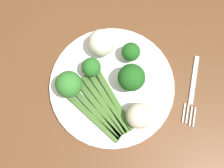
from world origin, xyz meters
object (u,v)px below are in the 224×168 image
(broccoli_near_center, at_px, (91,67))
(broccoli_outer_edge, at_px, (131,52))
(dining_table, at_px, (115,113))
(broccoli_front, at_px, (69,84))
(cauliflower_edge, at_px, (101,43))
(cauliflower_back_right, at_px, (139,116))
(asparagus_bundle, at_px, (102,107))
(fork, at_px, (192,90))
(broccoli_right, at_px, (131,78))
(plate, at_px, (112,85))

(broccoli_near_center, xyz_separation_m, broccoli_outer_edge, (-0.08, -0.05, -0.00))
(dining_table, xyz_separation_m, broccoli_outer_edge, (-0.02, -0.12, 0.16))
(broccoli_front, relative_size, cauliflower_edge, 1.13)
(dining_table, bearing_deg, cauliflower_back_right, 156.36)
(broccoli_near_center, bearing_deg, asparagus_bundle, 114.30)
(cauliflower_edge, distance_m, fork, 0.24)
(broccoli_outer_edge, height_order, cauliflower_edge, cauliflower_edge)
(cauliflower_edge, bearing_deg, broccoli_right, 136.12)
(fork, bearing_deg, dining_table, -66.50)
(dining_table, bearing_deg, broccoli_outer_edge, -98.51)
(asparagus_bundle, distance_m, broccoli_outer_edge, 0.14)
(asparagus_bundle, relative_size, broccoli_near_center, 3.12)
(broccoli_front, distance_m, fork, 0.28)
(broccoli_front, xyz_separation_m, fork, (-0.27, -0.04, -0.05))
(plate, bearing_deg, broccoli_right, -166.28)
(dining_table, distance_m, broccoli_front, 0.20)
(cauliflower_back_right, bearing_deg, plate, -44.51)
(fork, bearing_deg, cauliflower_edge, -102.68)
(broccoli_near_center, relative_size, cauliflower_back_right, 0.95)
(asparagus_bundle, distance_m, broccoli_near_center, 0.09)
(cauliflower_edge, relative_size, cauliflower_back_right, 1.11)
(broccoli_right, distance_m, broccoli_front, 0.13)
(dining_table, relative_size, cauliflower_edge, 22.03)
(broccoli_near_center, relative_size, broccoli_outer_edge, 1.02)
(asparagus_bundle, bearing_deg, plate, -59.98)
(broccoli_right, xyz_separation_m, fork, (-0.14, -0.01, -0.05))
(broccoli_near_center, distance_m, cauliflower_edge, 0.06)
(plate, height_order, cauliflower_back_right, cauliflower_back_right)
(broccoli_near_center, bearing_deg, broccoli_right, 171.32)
(asparagus_bundle, bearing_deg, cauliflower_edge, -36.21)
(plate, height_order, broccoli_front, broccoli_front)
(broccoli_near_center, bearing_deg, dining_table, 133.89)
(dining_table, height_order, broccoli_front, broccoli_front)
(broccoli_front, xyz_separation_m, cauliflower_edge, (-0.05, -0.11, -0.01))
(broccoli_outer_edge, relative_size, fork, 0.31)
(broccoli_front, bearing_deg, broccoli_right, -165.02)
(broccoli_near_center, bearing_deg, fork, 178.93)
(plate, relative_size, broccoli_right, 3.93)
(cauliflower_edge, relative_size, fork, 0.37)
(cauliflower_edge, bearing_deg, plate, 113.92)
(plate, distance_m, cauliflower_edge, 0.10)
(fork, bearing_deg, cauliflower_back_right, -50.67)
(broccoli_near_center, xyz_separation_m, cauliflower_back_right, (-0.12, 0.09, -0.00))
(broccoli_near_center, height_order, cauliflower_back_right, cauliflower_back_right)
(asparagus_bundle, xyz_separation_m, cauliflower_edge, (0.02, -0.14, 0.02))
(dining_table, bearing_deg, plate, -71.82)
(broccoli_outer_edge, xyz_separation_m, cauliflower_edge, (0.07, -0.01, 0.00))
(cauliflower_edge, distance_m, cauliflower_back_right, 0.18)
(cauliflower_back_right, bearing_deg, broccoli_outer_edge, -75.61)
(dining_table, xyz_separation_m, broccoli_front, (0.10, -0.02, 0.17))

